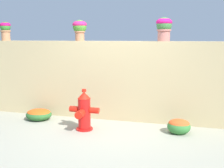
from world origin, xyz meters
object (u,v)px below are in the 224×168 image
object	(u,v)px
flower_bush_right	(179,126)
fire_hydrant	(84,112)
potted_plant_1	(80,28)
flower_bush_left	(39,114)
potted_plant_0	(5,29)
potted_plant_2	(164,27)

from	to	relation	value
flower_bush_right	fire_hydrant	bearing A→B (deg)	-171.00
potted_plant_1	flower_bush_left	xyz separation A→B (m)	(-0.71, -0.57, -1.76)
potted_plant_0	flower_bush_right	distance (m)	4.34
potted_plant_2	fire_hydrant	distance (m)	2.23
potted_plant_1	flower_bush_right	size ratio (longest dim) A/B	1.06
flower_bush_left	flower_bush_right	bearing A→B (deg)	-1.96
potted_plant_2	flower_bush_left	world-z (taller)	potted_plant_2
potted_plant_2	flower_bush_left	bearing A→B (deg)	-167.30
potted_plant_2	potted_plant_1	bearing A→B (deg)	179.31
potted_plant_0	potted_plant_1	world-z (taller)	potted_plant_1
potted_plant_0	flower_bush_left	distance (m)	2.14
potted_plant_0	fire_hydrant	world-z (taller)	potted_plant_0
potted_plant_2	flower_bush_left	distance (m)	3.08
flower_bush_left	flower_bush_right	distance (m)	2.83
fire_hydrant	flower_bush_left	size ratio (longest dim) A/B	1.42
fire_hydrant	flower_bush_right	bearing A→B (deg)	9.00
potted_plant_0	flower_bush_right	world-z (taller)	potted_plant_0
potted_plant_1	potted_plant_2	world-z (taller)	potted_plant_2
potted_plant_2	flower_bush_right	distance (m)	1.90
potted_plant_0	flower_bush_right	xyz separation A→B (m)	(3.93, -0.68, -1.73)
fire_hydrant	flower_bush_right	world-z (taller)	fire_hydrant
fire_hydrant	potted_plant_0	bearing A→B (deg)	157.02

